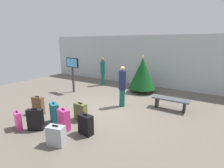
# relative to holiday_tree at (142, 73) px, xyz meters

# --- Properties ---
(ground_plane) EXTENTS (16.00, 16.00, 0.00)m
(ground_plane) POSITION_rel_holiday_tree_xyz_m (-0.47, -3.22, -1.10)
(ground_plane) COLOR #665E54
(back_wall) EXTENTS (16.00, 0.20, 3.22)m
(back_wall) POSITION_rel_holiday_tree_xyz_m (-0.47, 1.67, 0.51)
(back_wall) COLOR #B7BCC1
(back_wall) RESTS_ON ground_plane
(holiday_tree) EXTENTS (1.50, 1.50, 2.08)m
(holiday_tree) POSITION_rel_holiday_tree_xyz_m (0.00, 0.00, 0.00)
(holiday_tree) COLOR #4C3319
(holiday_tree) RESTS_ON ground_plane
(flight_info_kiosk) EXTENTS (0.95, 0.18, 1.95)m
(flight_info_kiosk) POSITION_rel_holiday_tree_xyz_m (-3.34, -2.05, 0.28)
(flight_info_kiosk) COLOR #333338
(flight_info_kiosk) RESTS_ON ground_plane
(waiting_bench) EXTENTS (1.52, 0.44, 0.48)m
(waiting_bench) POSITION_rel_holiday_tree_xyz_m (2.01, -1.72, -0.74)
(waiting_bench) COLOR #4C5159
(waiting_bench) RESTS_ON ground_plane
(traveller_0) EXTENTS (0.43, 0.43, 1.80)m
(traveller_0) POSITION_rel_holiday_tree_xyz_m (-2.79, 0.11, -0.14)
(traveller_0) COLOR #19594C
(traveller_0) RESTS_ON ground_plane
(traveller_1) EXTENTS (0.35, 0.35, 1.80)m
(traveller_1) POSITION_rel_holiday_tree_xyz_m (0.09, -2.50, -0.14)
(traveller_1) COLOR #19594C
(traveller_1) RESTS_ON ground_plane
(suitcase_0) EXTENTS (0.48, 0.29, 0.75)m
(suitcase_0) POSITION_rel_holiday_tree_xyz_m (-2.31, -5.03, -0.74)
(suitcase_0) COLOR brown
(suitcase_0) RESTS_ON ground_plane
(suitcase_1) EXTENTS (0.45, 0.32, 0.74)m
(suitcase_1) POSITION_rel_holiday_tree_xyz_m (-0.51, -5.34, -0.75)
(suitcase_1) COLOR #E5388C
(suitcase_1) RESTS_ON ground_plane
(suitcase_2) EXTENTS (0.45, 0.30, 0.62)m
(suitcase_2) POSITION_rel_holiday_tree_xyz_m (-1.84, -6.11, -0.81)
(suitcase_2) COLOR #E5388C
(suitcase_2) RESTS_ON ground_plane
(suitcase_3) EXTENTS (0.50, 0.40, 0.75)m
(suitcase_3) POSITION_rel_holiday_tree_xyz_m (-1.18, -5.17, -0.74)
(suitcase_3) COLOR #19606B
(suitcase_3) RESTS_ON ground_plane
(suitcase_4) EXTENTS (0.50, 0.30, 0.68)m
(suitcase_4) POSITION_rel_holiday_tree_xyz_m (0.28, -5.18, -0.78)
(suitcase_4) COLOR black
(suitcase_4) RESTS_ON ground_plane
(suitcase_5) EXTENTS (0.54, 0.40, 0.60)m
(suitcase_5) POSITION_rel_holiday_tree_xyz_m (-0.05, -6.05, -0.82)
(suitcase_5) COLOR #9EA0A5
(suitcase_5) RESTS_ON ground_plane
(suitcase_6) EXTENTS (0.47, 0.23, 0.67)m
(suitcase_6) POSITION_rel_holiday_tree_xyz_m (-0.54, -4.52, -0.78)
(suitcase_6) COLOR #59602D
(suitcase_6) RESTS_ON ground_plane
(suitcase_7) EXTENTS (0.52, 0.42, 0.75)m
(suitcase_7) POSITION_rel_holiday_tree_xyz_m (-1.27, -5.85, -0.74)
(suitcase_7) COLOR black
(suitcase_7) RESTS_ON ground_plane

